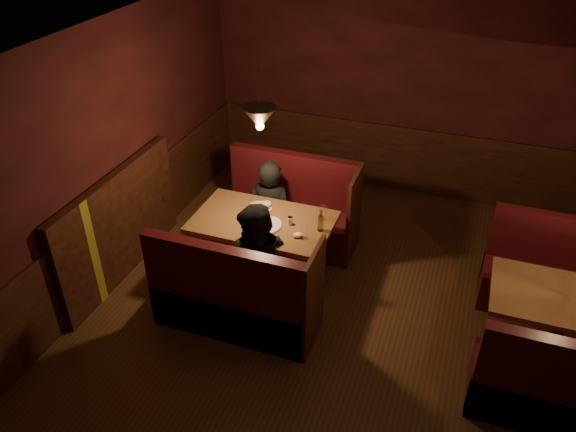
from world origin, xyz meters
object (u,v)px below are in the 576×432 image
(main_bench_near, at_px, (235,302))
(second_table, at_px, (562,314))
(second_bench_near, at_px, (564,397))
(diner_a, at_px, (270,194))
(main_table, at_px, (265,234))
(diner_b, at_px, (259,251))
(second_bench_far, at_px, (556,281))
(main_bench_far, at_px, (292,215))

(main_bench_near, distance_m, second_table, 3.20)
(second_bench_near, distance_m, diner_a, 3.72)
(main_table, bearing_deg, diner_b, -73.23)
(diner_a, bearing_deg, main_bench_near, 93.69)
(second_table, bearing_deg, second_bench_far, 87.80)
(main_table, height_order, second_bench_near, main_table)
(main_table, xyz_separation_m, main_bench_near, (0.02, -0.88, -0.27))
(main_bench_far, bearing_deg, diner_b, -83.88)
(main_bench_near, height_order, diner_b, diner_b)
(second_table, xyz_separation_m, diner_b, (-2.96, -0.38, 0.27))
(diner_a, bearing_deg, main_bench_far, -126.76)
(second_table, bearing_deg, main_table, 176.61)
(main_bench_far, relative_size, diner_a, 1.07)
(main_table, distance_m, diner_a, 0.64)
(second_bench_near, bearing_deg, diner_b, 171.69)
(second_table, height_order, second_bench_near, second_bench_near)
(diner_a, relative_size, diner_b, 0.94)
(main_bench_near, xyz_separation_m, diner_b, (0.16, 0.31, 0.48))
(main_table, distance_m, second_table, 3.13)
(main_bench_far, xyz_separation_m, second_bench_far, (3.14, -0.25, -0.03))
(main_bench_near, bearing_deg, second_bench_far, 25.77)
(main_bench_far, xyz_separation_m, diner_a, (-0.18, -0.28, 0.43))
(main_bench_far, distance_m, diner_b, 1.53)
(second_table, distance_m, diner_b, 2.99)
(second_bench_near, bearing_deg, second_table, 92.20)
(second_table, distance_m, second_bench_far, 0.85)
(second_bench_far, bearing_deg, second_bench_near, -90.00)
(diner_b, bearing_deg, diner_a, 109.02)
(main_table, height_order, main_bench_far, main_bench_far)
(second_bench_far, distance_m, diner_a, 3.36)
(main_table, relative_size, diner_b, 0.92)
(main_bench_far, xyz_separation_m, diner_b, (0.16, -1.45, 0.48))
(diner_b, bearing_deg, main_bench_far, 98.98)
(second_table, xyz_separation_m, second_bench_far, (0.03, 0.82, -0.23))
(main_bench_near, distance_m, diner_a, 1.56)
(main_bench_near, height_order, diner_a, diner_a)
(main_table, relative_size, second_bench_near, 1.02)
(second_bench_near, bearing_deg, main_bench_far, 149.05)
(main_bench_near, distance_m, second_bench_near, 3.15)
(second_table, height_order, diner_a, diner_a)
(second_bench_far, bearing_deg, diner_b, -158.07)
(main_bench_far, height_order, second_bench_near, main_bench_far)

